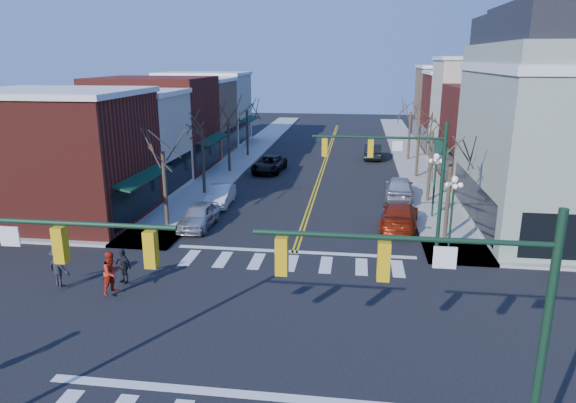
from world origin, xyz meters
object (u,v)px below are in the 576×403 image
at_px(car_left_near, 199,216).
at_px(car_right_far, 373,151).
at_px(pedestrian_dark_b, 59,267).
at_px(car_right_mid, 399,187).
at_px(lamppost_corner, 453,202).
at_px(car_left_far, 269,164).
at_px(car_left_mid, 220,195).
at_px(lamppost_midblock, 435,174).
at_px(car_right_near, 399,215).
at_px(pedestrian_red_b, 112,272).
at_px(pedestrian_dark_a, 123,266).

bearing_deg(car_left_near, car_right_far, 66.17).
relative_size(car_left_near, pedestrian_dark_b, 2.37).
distance_m(car_right_far, pedestrian_dark_b, 36.83).
bearing_deg(car_right_mid, pedestrian_dark_b, 51.28).
xyz_separation_m(lamppost_corner, car_left_far, (-13.00, 19.20, -2.23)).
xyz_separation_m(car_left_near, car_left_mid, (0.00, 5.08, -0.05)).
bearing_deg(lamppost_midblock, car_right_near, -137.39).
height_order(lamppost_midblock, car_right_mid, lamppost_midblock).
xyz_separation_m(lamppost_midblock, pedestrian_red_b, (-15.50, -13.57, -1.85)).
relative_size(lamppost_midblock, car_right_near, 0.80).
relative_size(car_right_far, pedestrian_red_b, 2.54).
relative_size(car_right_mid, pedestrian_red_b, 2.61).
height_order(car_right_near, pedestrian_dark_b, pedestrian_dark_b).
bearing_deg(car_right_mid, car_left_far, -31.66).
relative_size(car_right_mid, car_right_far, 1.03).
xyz_separation_m(lamppost_corner, car_left_near, (-14.60, 2.67, -2.21)).
distance_m(car_left_far, pedestrian_dark_b, 26.46).
height_order(car_left_near, pedestrian_dark_b, pedestrian_dark_b).
bearing_deg(pedestrian_dark_a, car_left_far, 108.76).
relative_size(lamppost_midblock, pedestrian_dark_b, 2.32).
relative_size(lamppost_corner, pedestrian_dark_b, 2.32).
bearing_deg(pedestrian_red_b, car_right_near, -25.87).
distance_m(car_left_near, car_left_mid, 5.08).
relative_size(lamppost_corner, car_right_far, 0.88).
bearing_deg(lamppost_midblock, car_left_near, -165.30).
height_order(pedestrian_red_b, pedestrian_dark_b, pedestrian_red_b).
bearing_deg(pedestrian_red_b, lamppost_midblock, -25.62).
xyz_separation_m(car_left_near, car_right_near, (12.32, 1.74, 0.03)).
bearing_deg(car_left_far, car_right_far, 43.61).
relative_size(lamppost_corner, pedestrian_dark_a, 2.64).
height_order(car_right_near, car_right_far, car_right_far).
height_order(car_left_mid, pedestrian_dark_a, pedestrian_dark_a).
bearing_deg(car_right_far, pedestrian_dark_b, 67.63).
distance_m(pedestrian_red_b, pedestrian_dark_b, 2.72).
distance_m(pedestrian_red_b, pedestrian_dark_a, 1.10).
xyz_separation_m(car_left_mid, car_right_far, (11.20, 19.24, 0.10)).
bearing_deg(pedestrian_dark_b, pedestrian_red_b, -165.65).
height_order(car_left_far, car_right_near, car_right_near).
height_order(car_right_near, pedestrian_red_b, pedestrian_red_b).
xyz_separation_m(lamppost_corner, car_right_far, (-3.40, 26.99, -2.15)).
distance_m(car_left_near, car_left_far, 16.61).
bearing_deg(car_right_far, lamppost_midblock, 100.75).
relative_size(car_right_far, pedestrian_dark_b, 2.63).
xyz_separation_m(car_right_far, pedestrian_dark_b, (-14.80, -33.73, 0.28)).
height_order(lamppost_midblock, car_right_near, lamppost_midblock).
xyz_separation_m(lamppost_midblock, car_left_near, (-14.60, -3.83, -2.21)).
xyz_separation_m(car_left_far, pedestrian_red_b, (-2.50, -26.27, 0.38)).
height_order(lamppost_midblock, car_left_near, lamppost_midblock).
bearing_deg(car_left_far, car_right_mid, -30.68).
distance_m(car_right_mid, car_right_far, 15.78).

